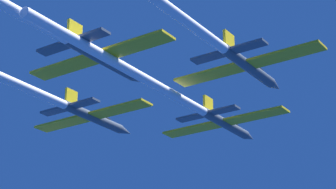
% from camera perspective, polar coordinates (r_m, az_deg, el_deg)
% --- Properties ---
extents(jet_lead, '(16.33, 40.41, 2.70)m').
position_cam_1_polar(jet_lead, '(72.08, 1.15, -0.39)').
color(jet_lead, '#4C5660').
extents(jet_left_wing, '(16.33, 44.27, 2.70)m').
position_cam_1_polar(jet_left_wing, '(70.70, -12.41, 0.68)').
color(jet_left_wing, '#4C5660').
extents(jet_right_wing, '(16.33, 45.12, 2.70)m').
position_cam_1_polar(jet_right_wing, '(58.46, 1.56, 6.38)').
color(jet_right_wing, '#4C5660').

